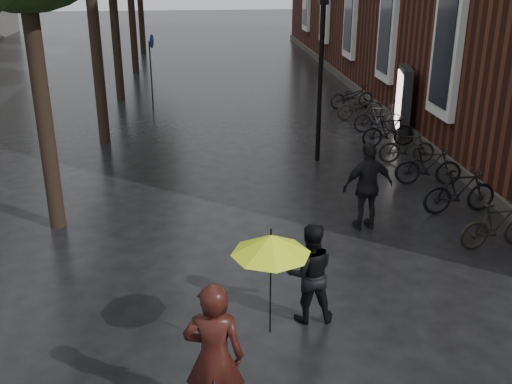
{
  "coord_description": "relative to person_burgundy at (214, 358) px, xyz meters",
  "views": [
    {
      "loc": [
        -1.17,
        -4.72,
        5.26
      ],
      "look_at": [
        -0.14,
        5.18,
        1.31
      ],
      "focal_mm": 42.0,
      "sensor_mm": 36.0,
      "label": 1
    }
  ],
  "objects": [
    {
      "name": "person_burgundy",
      "position": [
        0.0,
        0.0,
        0.0
      ],
      "size": [
        0.76,
        0.55,
        1.93
      ],
      "primitive_type": "imported",
      "rotation": [
        0.0,
        0.0,
        3.01
      ],
      "color": "black",
      "rests_on": "ground"
    },
    {
      "name": "person_black",
      "position": [
        1.52,
        2.12,
        -0.16
      ],
      "size": [
        0.79,
        0.62,
        1.6
      ],
      "primitive_type": "imported",
      "rotation": [
        0.0,
        0.0,
        3.12
      ],
      "color": "black",
      "rests_on": "ground"
    },
    {
      "name": "lime_umbrella",
      "position": [
        0.78,
        1.07,
        0.88
      ],
      "size": [
        1.04,
        1.04,
        1.54
      ],
      "rotation": [
        0.0,
        0.0,
        -0.13
      ],
      "color": "black",
      "rests_on": "ground"
    },
    {
      "name": "pedestrian_walking",
      "position": [
        3.31,
        5.28,
        -0.05
      ],
      "size": [
        1.13,
        0.62,
        1.83
      ],
      "primitive_type": "imported",
      "rotation": [
        0.0,
        0.0,
        3.31
      ],
      "color": "black",
      "rests_on": "ground"
    },
    {
      "name": "parked_bicycles",
      "position": [
        5.56,
        10.23,
        -0.5
      ],
      "size": [
        1.86,
        12.12,
        1.01
      ],
      "color": "black",
      "rests_on": "ground"
    },
    {
      "name": "ad_lightbox",
      "position": [
        6.29,
        11.89,
        0.09
      ],
      "size": [
        0.32,
        1.4,
        2.11
      ],
      "rotation": [
        0.0,
        0.0,
        -0.22
      ],
      "color": "black",
      "rests_on": "ground"
    },
    {
      "name": "lamp_post",
      "position": [
        3.19,
        9.7,
        1.75
      ],
      "size": [
        0.23,
        0.23,
        4.48
      ],
      "rotation": [
        0.0,
        0.0,
        0.18
      ],
      "color": "black",
      "rests_on": "ground"
    },
    {
      "name": "cycle_sign",
      "position": [
        -1.61,
        16.54,
        0.77
      ],
      "size": [
        0.14,
        0.48,
        2.63
      ],
      "rotation": [
        0.0,
        0.0,
        -0.19
      ],
      "color": "#262628",
      "rests_on": "ground"
    }
  ]
}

